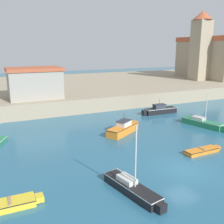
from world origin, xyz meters
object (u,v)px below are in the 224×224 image
(church, at_px, (212,56))
(dinghy_yellow_1, at_px, (12,204))
(sailboat_green_5, at_px, (203,123))
(motorboat_orange_4, at_px, (124,128))
(motorboat_black_0, at_px, (160,110))
(dinghy_orange_2, at_px, (202,151))
(harbor_shed_mid_row, at_px, (35,83))
(sailboat_black_3, at_px, (132,188))

(church, bearing_deg, dinghy_yellow_1, -145.81)
(dinghy_yellow_1, height_order, sailboat_green_5, sailboat_green_5)
(motorboat_orange_4, distance_m, sailboat_green_5, 11.06)
(motorboat_black_0, distance_m, dinghy_yellow_1, 29.05)
(dinghy_orange_2, distance_m, harbor_shed_mid_row, 27.65)
(dinghy_yellow_1, relative_size, dinghy_orange_2, 0.95)
(harbor_shed_mid_row, bearing_deg, sailboat_green_5, -42.84)
(motorboat_black_0, bearing_deg, sailboat_black_3, -129.59)
(harbor_shed_mid_row, bearing_deg, dinghy_yellow_1, -102.65)
(motorboat_orange_4, xyz_separation_m, sailboat_green_5, (10.89, -1.91, -0.13))
(sailboat_black_3, height_order, harbor_shed_mid_row, harbor_shed_mid_row)
(motorboat_black_0, distance_m, dinghy_orange_2, 16.20)
(sailboat_green_5, bearing_deg, motorboat_orange_4, 170.07)
(motorboat_orange_4, relative_size, sailboat_green_5, 0.88)
(motorboat_orange_4, bearing_deg, sailboat_black_3, -114.84)
(dinghy_yellow_1, distance_m, church, 64.68)
(sailboat_black_3, distance_m, church, 59.38)
(dinghy_orange_2, distance_m, church, 49.67)
(motorboat_black_0, bearing_deg, dinghy_orange_2, -109.81)
(dinghy_yellow_1, bearing_deg, dinghy_orange_2, 5.55)
(dinghy_orange_2, relative_size, sailboat_black_3, 0.71)
(dinghy_yellow_1, xyz_separation_m, church, (53.11, 36.08, 7.76))
(motorboat_black_0, xyz_separation_m, dinghy_yellow_1, (-23.56, -16.99, -0.30))
(sailboat_green_5, distance_m, church, 40.19)
(harbor_shed_mid_row, bearing_deg, sailboat_black_3, -85.59)
(motorboat_orange_4, distance_m, harbor_shed_mid_row, 17.91)
(motorboat_black_0, relative_size, dinghy_orange_2, 1.43)
(dinghy_yellow_1, bearing_deg, sailboat_green_5, 19.46)
(dinghy_yellow_1, bearing_deg, motorboat_black_0, 35.80)
(dinghy_orange_2, xyz_separation_m, sailboat_black_3, (-10.05, -3.55, 0.19))
(sailboat_black_3, height_order, sailboat_green_5, sailboat_black_3)
(dinghy_orange_2, height_order, sailboat_black_3, sailboat_black_3)
(motorboat_orange_4, height_order, harbor_shed_mid_row, harbor_shed_mid_row)
(motorboat_black_0, relative_size, sailboat_green_5, 0.96)
(sailboat_black_3, bearing_deg, sailboat_green_5, 32.27)
(church, bearing_deg, sailboat_black_3, -139.97)
(sailboat_black_3, bearing_deg, dinghy_yellow_1, 167.42)
(dinghy_yellow_1, relative_size, harbor_shed_mid_row, 0.47)
(church, bearing_deg, motorboat_black_0, -147.14)
(dinghy_orange_2, bearing_deg, dinghy_yellow_1, -174.45)
(sailboat_green_5, bearing_deg, dinghy_yellow_1, -160.54)
(motorboat_orange_4, bearing_deg, dinghy_yellow_1, -142.35)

